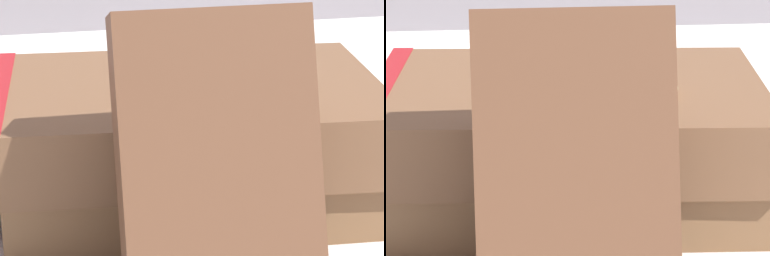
% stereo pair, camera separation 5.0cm
% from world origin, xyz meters
% --- Properties ---
extents(ground_plane, '(3.00, 3.00, 0.00)m').
position_xyz_m(ground_plane, '(0.00, 0.00, 0.00)').
color(ground_plane, silver).
extents(book_flat_bottom, '(0.23, 0.16, 0.03)m').
position_xyz_m(book_flat_bottom, '(0.04, 0.01, 0.02)').
color(book_flat_bottom, brown).
rests_on(book_flat_bottom, ground_plane).
extents(book_flat_top, '(0.22, 0.15, 0.04)m').
position_xyz_m(book_flat_top, '(0.03, 0.00, 0.05)').
color(book_flat_top, brown).
rests_on(book_flat_top, book_flat_bottom).
extents(book_leaning_front, '(0.09, 0.07, 0.13)m').
position_xyz_m(book_leaning_front, '(0.03, -0.10, 0.06)').
color(book_leaning_front, brown).
rests_on(book_leaning_front, ground_plane).
extents(pocket_watch, '(0.06, 0.06, 0.01)m').
position_xyz_m(pocket_watch, '(0.06, -0.02, 0.07)').
color(pocket_watch, silver).
rests_on(pocket_watch, book_flat_top).
extents(reading_glasses, '(0.11, 0.06, 0.00)m').
position_xyz_m(reading_glasses, '(-0.03, 0.16, 0.00)').
color(reading_glasses, black).
rests_on(reading_glasses, ground_plane).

